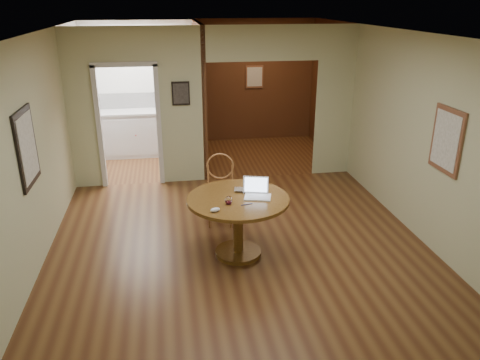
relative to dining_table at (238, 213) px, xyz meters
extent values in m
plane|color=#4A2715|center=(0.04, 0.23, -0.59)|extent=(5.00, 5.00, 0.00)
plane|color=white|center=(0.04, 0.23, 2.11)|extent=(5.00, 5.00, 0.00)
plane|color=#C1BE95|center=(0.04, -2.27, 0.76)|extent=(5.00, 0.00, 5.00)
plane|color=#C1BE95|center=(-2.46, 0.23, 0.76)|extent=(0.00, 5.00, 5.00)
plane|color=#C1BE95|center=(2.54, 0.23, 0.76)|extent=(0.00, 5.00, 5.00)
cube|color=#C1BE95|center=(-2.21, 2.73, 0.76)|extent=(0.50, 2.70, 0.04)
cube|color=#C1BE95|center=(-0.56, 2.73, 0.76)|extent=(0.80, 2.70, 0.04)
cube|color=#C1BE95|center=(2.19, 2.73, 0.76)|extent=(0.70, 2.70, 0.04)
plane|color=white|center=(-1.31, 4.73, 0.76)|extent=(2.70, 0.00, 2.70)
plane|color=#382410|center=(1.19, 5.23, 0.76)|extent=(2.70, 0.00, 2.70)
cube|color=#382410|center=(-0.16, 3.98, 0.76)|extent=(0.08, 2.50, 2.70)
cube|color=black|center=(-2.44, 0.23, 0.91)|extent=(0.03, 0.70, 0.90)
cube|color=brown|center=(2.52, -0.27, 0.91)|extent=(0.03, 0.60, 0.80)
cube|color=black|center=(-0.56, 2.71, 1.01)|extent=(0.30, 0.03, 0.40)
cube|color=white|center=(1.19, 5.21, 0.86)|extent=(0.40, 0.03, 0.50)
cube|color=white|center=(-1.31, 4.71, 0.51)|extent=(2.00, 0.02, 0.32)
cylinder|color=brown|center=(0.00, 0.00, -0.56)|extent=(0.60, 0.60, 0.05)
cylinder|color=brown|center=(0.00, 0.00, -0.20)|extent=(0.13, 0.13, 0.69)
cylinder|color=brown|center=(0.00, 0.00, 0.19)|extent=(1.28, 1.28, 0.04)
cylinder|color=#A5663A|center=(-0.12, 0.94, -0.12)|extent=(0.50, 0.50, 0.03)
cylinder|color=#A5663A|center=(-0.29, 0.81, -0.36)|extent=(0.03, 0.03, 0.47)
cylinder|color=#A5663A|center=(0.01, 0.76, -0.36)|extent=(0.03, 0.03, 0.47)
cylinder|color=#A5663A|center=(-0.25, 1.11, -0.36)|extent=(0.03, 0.03, 0.47)
cylinder|color=#A5663A|center=(0.06, 1.07, -0.36)|extent=(0.03, 0.03, 0.47)
cylinder|color=#A5663A|center=(-0.27, 1.12, 0.07)|extent=(0.03, 0.03, 0.37)
cylinder|color=#A5663A|center=(0.08, 1.06, 0.07)|extent=(0.03, 0.03, 0.37)
torus|color=#A5663A|center=(-0.09, 1.10, 0.24)|extent=(0.40, 0.09, 0.40)
cube|color=silver|center=(0.24, -0.04, 0.21)|extent=(0.37, 0.30, 0.02)
cube|color=silver|center=(0.24, -0.07, 0.22)|extent=(0.29, 0.19, 0.00)
cube|color=silver|center=(0.24, 0.10, 0.33)|extent=(0.33, 0.14, 0.21)
cube|color=#94A3BC|center=(0.24, 0.09, 0.33)|extent=(0.28, 0.11, 0.18)
imported|color=silver|center=(0.15, 0.14, 0.22)|extent=(0.40, 0.30, 0.03)
ellipsoid|color=silver|center=(-0.33, -0.36, 0.23)|extent=(0.13, 0.10, 0.05)
cylinder|color=navy|center=(0.07, -0.23, 0.21)|extent=(0.14, 0.04, 0.01)
cube|color=silver|center=(-1.31, 4.43, -0.14)|extent=(2.00, 0.55, 0.90)
cube|color=#BBBBB6|center=(-1.31, 4.43, 0.33)|extent=(2.06, 0.60, 0.04)
sphere|color=#B20C0C|center=(-1.46, 4.14, -0.09)|extent=(0.03, 0.03, 0.03)
sphere|color=#B20C0C|center=(-0.46, 4.14, -0.09)|extent=(0.03, 0.03, 0.03)
ellipsoid|color=tan|center=(-0.51, 4.43, 0.51)|extent=(0.33, 0.28, 0.32)
camera|label=1|loc=(-0.82, -5.26, 2.52)|focal=35.00mm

